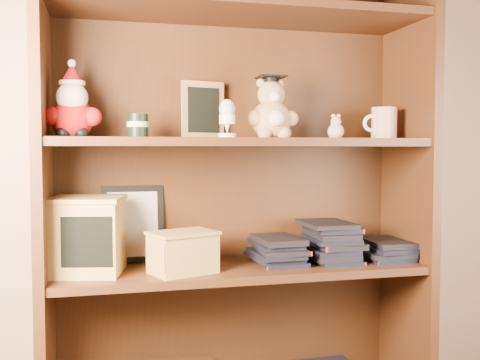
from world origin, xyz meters
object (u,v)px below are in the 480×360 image
object	(u,v)px
bookcase	(235,192)
treats_box	(87,235)
teacher_mug	(383,123)
grad_teddy_bear	(272,114)

from	to	relation	value
bookcase	treats_box	bearing A→B (deg)	-173.61
bookcase	teacher_mug	world-z (taller)	bookcase
grad_teddy_bear	treats_box	size ratio (longest dim) A/B	0.83
bookcase	teacher_mug	distance (m)	0.54
treats_box	grad_teddy_bear	bearing A→B (deg)	-0.52
teacher_mug	bookcase	bearing A→B (deg)	174.15
bookcase	grad_teddy_bear	distance (m)	0.27
bookcase	teacher_mug	size ratio (longest dim) A/B	13.52
grad_teddy_bear	treats_box	world-z (taller)	grad_teddy_bear
bookcase	treats_box	distance (m)	0.48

